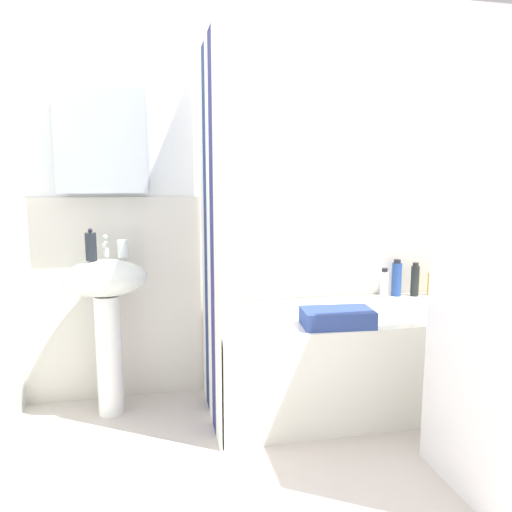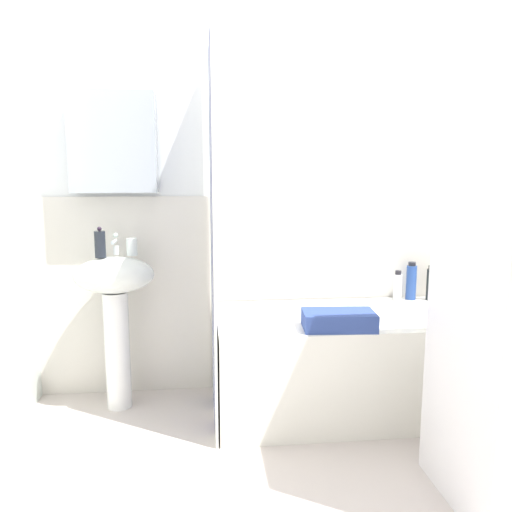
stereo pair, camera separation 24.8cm
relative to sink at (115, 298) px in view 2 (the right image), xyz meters
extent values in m
cube|color=white|center=(1.04, 0.24, 0.56)|extent=(3.60, 0.05, 2.40)
cube|color=silver|center=(1.04, 0.21, -0.04)|extent=(3.60, 0.02, 1.20)
cube|color=silver|center=(0.00, 0.15, 0.86)|extent=(0.48, 0.12, 0.56)
cylinder|color=white|center=(0.00, 0.00, -0.30)|extent=(0.14, 0.14, 0.67)
ellipsoid|color=white|center=(0.00, 0.00, 0.13)|extent=(0.44, 0.34, 0.20)
cylinder|color=silver|center=(0.00, 0.10, 0.26)|extent=(0.03, 0.03, 0.05)
cylinder|color=silver|center=(0.00, 0.05, 0.31)|extent=(0.02, 0.10, 0.02)
sphere|color=silver|center=(0.00, 0.10, 0.34)|extent=(0.03, 0.03, 0.03)
cylinder|color=#232830|center=(-0.07, -0.01, 0.31)|extent=(0.06, 0.06, 0.15)
sphere|color=#2B1D30|center=(-0.07, -0.01, 0.39)|extent=(0.02, 0.02, 0.02)
cylinder|color=white|center=(0.09, 0.06, 0.28)|extent=(0.06, 0.06, 0.10)
cube|color=white|center=(1.34, -0.17, -0.36)|extent=(1.56, 0.72, 0.56)
cube|color=white|center=(0.55, -0.46, 0.36)|extent=(0.01, 0.14, 2.00)
cube|color=navy|center=(0.55, -0.31, 0.36)|extent=(0.01, 0.14, 2.00)
cube|color=white|center=(0.55, -0.17, 0.36)|extent=(0.01, 0.14, 2.00)
cube|color=navy|center=(0.55, -0.03, 0.36)|extent=(0.01, 0.14, 2.00)
cube|color=white|center=(0.55, 0.12, 0.36)|extent=(0.01, 0.14, 2.00)
cylinder|color=gold|center=(2.02, 0.11, -0.01)|extent=(0.06, 0.06, 0.14)
cylinder|color=#222526|center=(2.02, 0.11, 0.07)|extent=(0.04, 0.04, 0.02)
cylinder|color=#222725|center=(1.90, 0.11, 0.01)|extent=(0.05, 0.05, 0.19)
cylinder|color=black|center=(1.90, 0.11, 0.12)|extent=(0.04, 0.04, 0.02)
cylinder|color=#284A9A|center=(1.78, 0.13, 0.02)|extent=(0.06, 0.06, 0.21)
cylinder|color=#24262F|center=(1.78, 0.13, 0.14)|extent=(0.04, 0.04, 0.02)
cylinder|color=white|center=(1.68, 0.11, 0.00)|extent=(0.05, 0.05, 0.16)
cylinder|color=#232329|center=(1.68, 0.11, 0.09)|extent=(0.04, 0.04, 0.02)
cube|color=#30468B|center=(1.17, -0.42, -0.04)|extent=(0.38, 0.24, 0.09)
camera|label=1|loc=(0.24, -2.76, 0.67)|focal=35.13mm
camera|label=2|loc=(0.49, -2.80, 0.67)|focal=35.13mm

